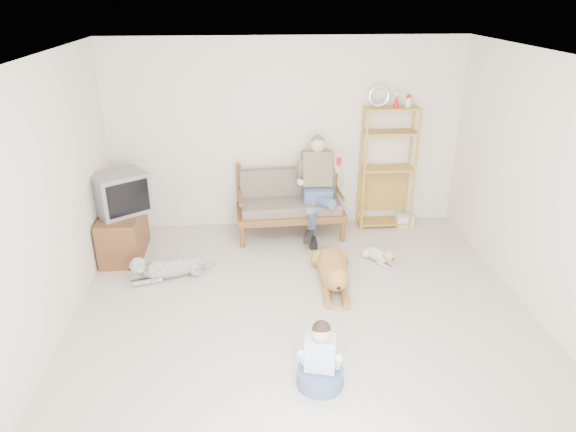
{
  "coord_description": "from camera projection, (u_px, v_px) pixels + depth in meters",
  "views": [
    {
      "loc": [
        -0.54,
        -4.34,
        3.26
      ],
      "look_at": [
        -0.11,
        1.0,
        0.88
      ],
      "focal_mm": 32.0,
      "sensor_mm": 36.0,
      "label": 1
    }
  ],
  "objects": [
    {
      "name": "floor",
      "position": [
        307.0,
        332.0,
        5.31
      ],
      "size": [
        5.5,
        5.5,
        0.0
      ],
      "primitive_type": "plane",
      "color": "silver",
      "rests_on": "ground"
    },
    {
      "name": "ceiling",
      "position": [
        311.0,
        62.0,
        4.22
      ],
      "size": [
        5.5,
        5.5,
        0.0
      ],
      "primitive_type": "plane",
      "rotation": [
        3.14,
        0.0,
        0.0
      ],
      "color": "white",
      "rests_on": "ground"
    },
    {
      "name": "wall_back",
      "position": [
        286.0,
        136.0,
        7.27
      ],
      "size": [
        5.0,
        0.0,
        5.0
      ],
      "primitive_type": "plane",
      "rotation": [
        1.57,
        0.0,
        0.0
      ],
      "color": "silver",
      "rests_on": "ground"
    },
    {
      "name": "wall_left",
      "position": [
        31.0,
        221.0,
        4.59
      ],
      "size": [
        0.0,
        5.5,
        5.5
      ],
      "primitive_type": "plane",
      "rotation": [
        1.57,
        0.0,
        1.57
      ],
      "color": "silver",
      "rests_on": "ground"
    },
    {
      "name": "wall_right",
      "position": [
        566.0,
        204.0,
        4.95
      ],
      "size": [
        0.0,
        5.5,
        5.5
      ],
      "primitive_type": "plane",
      "rotation": [
        1.57,
        0.0,
        -1.57
      ],
      "color": "silver",
      "rests_on": "ground"
    },
    {
      "name": "loveseat",
      "position": [
        290.0,
        202.0,
        7.29
      ],
      "size": [
        1.53,
        0.77,
        0.95
      ],
      "rotation": [
        0.0,
        0.0,
        0.05
      ],
      "color": "brown",
      "rests_on": "ground"
    },
    {
      "name": "man",
      "position": [
        317.0,
        194.0,
        7.08
      ],
      "size": [
        0.55,
        0.78,
        1.26
      ],
      "color": "#4F5F91",
      "rests_on": "loveseat"
    },
    {
      "name": "etagere",
      "position": [
        387.0,
        167.0,
        7.37
      ],
      "size": [
        0.79,
        0.34,
        2.07
      ],
      "color": "gold",
      "rests_on": "ground"
    },
    {
      "name": "book_stack",
      "position": [
        404.0,
        220.0,
        7.68
      ],
      "size": [
        0.25,
        0.19,
        0.16
      ],
      "primitive_type": "cube",
      "rotation": [
        0.0,
        0.0,
        -0.02
      ],
      "color": "white",
      "rests_on": "ground"
    },
    {
      "name": "tv_stand",
      "position": [
        123.0,
        234.0,
        6.75
      ],
      "size": [
        0.51,
        0.9,
        0.6
      ],
      "rotation": [
        0.0,
        0.0,
        0.01
      ],
      "color": "brown",
      "rests_on": "ground"
    },
    {
      "name": "crt_tv",
      "position": [
        120.0,
        193.0,
        6.56
      ],
      "size": [
        0.81,
        0.78,
        0.53
      ],
      "rotation": [
        0.0,
        0.0,
        -0.96
      ],
      "color": "slate",
      "rests_on": "tv_stand"
    },
    {
      "name": "wall_outlet",
      "position": [
        202.0,
        207.0,
        7.6
      ],
      "size": [
        0.12,
        0.02,
        0.08
      ],
      "primitive_type": "cube",
      "color": "white",
      "rests_on": "ground"
    },
    {
      "name": "golden_retriever",
      "position": [
        333.0,
        271.0,
        6.12
      ],
      "size": [
        0.41,
        1.45,
        0.44
      ],
      "rotation": [
        0.0,
        0.0,
        -0.06
      ],
      "color": "#A27038",
      "rests_on": "ground"
    },
    {
      "name": "shaggy_dog",
      "position": [
        167.0,
        268.0,
        6.27
      ],
      "size": [
        1.08,
        0.5,
        0.34
      ],
      "rotation": [
        0.0,
        0.0,
        -1.25
      ],
      "color": "silver",
      "rests_on": "ground"
    },
    {
      "name": "terrier",
      "position": [
        380.0,
        255.0,
        6.64
      ],
      "size": [
        0.38,
        0.54,
        0.23
      ],
      "rotation": [
        0.0,
        0.0,
        0.54
      ],
      "color": "silver",
      "rests_on": "ground"
    },
    {
      "name": "child",
      "position": [
        320.0,
        362.0,
        4.53
      ],
      "size": [
        0.42,
        0.42,
        0.67
      ],
      "rotation": [
        0.0,
        0.0,
        -0.25
      ],
      "color": "#4F5F91",
      "rests_on": "ground"
    }
  ]
}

